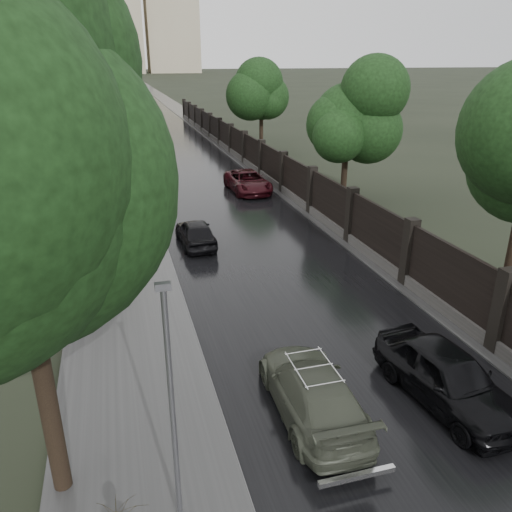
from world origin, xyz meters
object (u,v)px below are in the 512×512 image
object	(u,v)px
tree_left_far	(76,108)
car_right_far	(248,182)
lamp_post	(173,413)
tree_right_c	(261,97)
tree_right_b	(348,119)
car_right_near	(447,376)
hatchback_left	(196,233)
traffic_light	(143,163)
volga_sedan	(312,391)
tree_left_near	(7,186)

from	to	relation	value
tree_left_far	car_right_far	xyz separation A→B (m)	(10.38, -4.29, -4.55)
lamp_post	tree_right_c	bearing A→B (deg)	71.48
tree_right_c	tree_right_b	bearing A→B (deg)	-90.00
tree_left_far	car_right_near	distance (m)	28.68
tree_right_b	car_right_near	world-z (taller)	tree_right_b
hatchback_left	car_right_near	world-z (taller)	car_right_near
tree_right_c	car_right_far	size ratio (longest dim) A/B	1.41
car_right_near	car_right_far	size ratio (longest dim) A/B	0.89
lamp_post	car_right_far	distance (m)	25.51
tree_right_c	traffic_light	distance (m)	19.26
tree_right_b	car_right_far	xyz separation A→B (m)	(-5.12, 3.71, -4.26)
volga_sedan	tree_left_far	bearing A→B (deg)	-75.05
tree_left_far	volga_sedan	size ratio (longest dim) A/B	1.63
tree_left_near	car_right_far	xyz separation A→B (m)	(9.98, 22.71, -5.73)
tree_left_far	tree_right_c	distance (m)	18.45
tree_left_near	tree_right_b	bearing A→B (deg)	51.52
tree_right_b	traffic_light	bearing A→B (deg)	165.76
tree_left_far	car_right_far	world-z (taller)	tree_left_far
tree_left_near	volga_sedan	size ratio (longest dim) A/B	2.01
hatchback_left	car_right_far	size ratio (longest dim) A/B	0.76
volga_sedan	tree_left_near	bearing A→B (deg)	10.13
traffic_light	car_right_far	xyz separation A→B (m)	(6.68, 0.72, -1.71)
lamp_post	hatchback_left	world-z (taller)	lamp_post
tree_right_c	volga_sedan	distance (m)	37.55
volga_sedan	car_right_far	bearing A→B (deg)	-99.23
tree_left_near	tree_right_b	size ratio (longest dim) A/B	1.31
tree_right_b	tree_left_near	bearing A→B (deg)	-128.48
tree_right_b	traffic_light	world-z (taller)	tree_right_b
lamp_post	traffic_light	size ratio (longest dim) A/B	1.28
tree_right_c	traffic_light	xyz separation A→B (m)	(-11.80, -15.01, -2.55)
tree_left_near	car_right_far	bearing A→B (deg)	66.28
lamp_post	traffic_light	bearing A→B (deg)	87.32
tree_left_far	traffic_light	world-z (taller)	tree_left_far
tree_left_near	tree_left_far	world-z (taller)	tree_left_near
tree_right_c	car_right_near	world-z (taller)	tree_right_c
car_right_near	hatchback_left	bearing A→B (deg)	101.38
volga_sedan	car_right_near	size ratio (longest dim) A/B	1.03
tree_left_far	volga_sedan	xyz separation A→B (m)	(6.20, -26.13, -4.58)
traffic_light	hatchback_left	size ratio (longest dim) A/B	1.06
lamp_post	hatchback_left	xyz separation A→B (m)	(2.80, 15.08, -2.03)
volga_sedan	car_right_far	world-z (taller)	car_right_far
traffic_light	car_right_far	distance (m)	6.93
tree_right_b	car_right_far	world-z (taller)	tree_right_b
tree_right_b	tree_right_c	size ratio (longest dim) A/B	1.00
tree_left_near	tree_right_b	xyz separation A→B (m)	(15.10, 19.00, -1.47)
car_right_far	tree_right_c	bearing A→B (deg)	68.68
car_right_far	traffic_light	bearing A→B (deg)	-175.49
tree_left_far	tree_right_b	world-z (taller)	tree_left_far
tree_left_far	tree_right_b	xyz separation A→B (m)	(15.50, -8.00, -0.29)
tree_right_c	traffic_light	bearing A→B (deg)	-128.18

